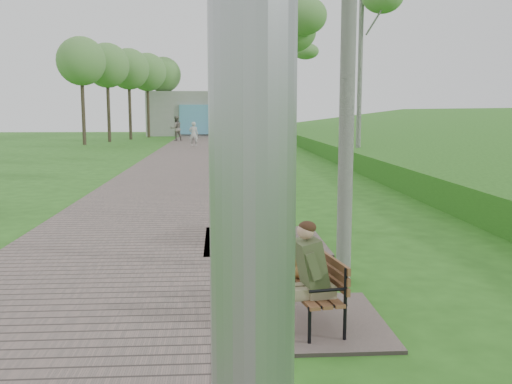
% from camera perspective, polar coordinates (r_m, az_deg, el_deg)
% --- Properties ---
extents(walkway, '(3.50, 67.00, 0.04)m').
position_cam_1_polar(walkway, '(24.59, -7.82, 2.83)').
color(walkway, '#645651').
rests_on(walkway, ground).
extents(kerb, '(0.10, 67.00, 0.05)m').
position_cam_1_polar(kerb, '(24.52, -3.73, 2.89)').
color(kerb, '#999993').
rests_on(kerb, ground).
extents(embankment, '(14.00, 70.00, 1.60)m').
position_cam_1_polar(embankment, '(25.95, 23.84, 2.45)').
color(embankment, '#3D8927').
rests_on(embankment, ground).
extents(building_north, '(10.00, 5.20, 4.00)m').
position_cam_1_polar(building_north, '(53.92, -5.34, 7.80)').
color(building_north, '#9E9E99').
rests_on(building_north, ground).
extents(bench_main, '(1.55, 1.72, 1.35)m').
position_cam_1_polar(bench_main, '(6.11, 4.79, -9.80)').
color(bench_main, '#645651').
rests_on(bench_main, ground).
extents(bench_second, '(2.03, 2.25, 1.24)m').
position_cam_1_polar(bench_second, '(9.84, 0.57, -3.70)').
color(bench_second, '#645651').
rests_on(bench_second, ground).
extents(bench_third, '(1.69, 1.88, 1.04)m').
position_cam_1_polar(bench_third, '(20.27, -0.61, 2.28)').
color(bench_third, '#645651').
rests_on(bench_third, ground).
extents(bench_far, '(1.74, 1.93, 1.07)m').
position_cam_1_polar(bench_far, '(34.63, -2.31, 4.70)').
color(bench_far, '#645651').
rests_on(bench_far, ground).
extents(lamp_post_second, '(0.19, 0.19, 4.94)m').
position_cam_1_polar(lamp_post_second, '(14.49, -2.65, 8.34)').
color(lamp_post_second, '#979A9F').
rests_on(lamp_post_second, ground).
extents(lamp_post_third, '(0.19, 0.19, 4.96)m').
position_cam_1_polar(lamp_post_third, '(30.48, -3.30, 8.23)').
color(lamp_post_third, '#979A9F').
rests_on(lamp_post_third, ground).
extents(lamp_post_far, '(0.19, 0.19, 5.00)m').
position_cam_1_polar(lamp_post_far, '(51.80, -3.47, 8.19)').
color(lamp_post_far, '#979A9F').
rests_on(lamp_post_far, ground).
extents(pedestrian_near, '(0.61, 0.43, 1.58)m').
position_cam_1_polar(pedestrian_near, '(36.51, -6.26, 5.77)').
color(pedestrian_near, beige).
rests_on(pedestrian_near, ground).
extents(pedestrian_far, '(1.12, 1.02, 1.88)m').
position_cam_1_polar(pedestrian_far, '(43.32, -7.99, 6.30)').
color(pedestrian_far, gray).
rests_on(pedestrian_far, ground).
extents(birch_far_b, '(2.41, 2.41, 8.15)m').
position_cam_1_polar(birch_far_b, '(32.22, 3.48, 15.49)').
color(birch_far_b, silver).
rests_on(birch_far_b, ground).
extents(birch_far_c, '(2.77, 2.77, 11.46)m').
position_cam_1_polar(birch_far_c, '(39.92, 3.26, 17.83)').
color(birch_far_c, silver).
rests_on(birch_far_c, ground).
extents(birch_distant_a, '(2.31, 2.31, 6.97)m').
position_cam_1_polar(birch_distant_a, '(43.41, 0.09, 12.36)').
color(birch_distant_a, silver).
rests_on(birch_distant_a, ground).
extents(birch_distant_b, '(2.97, 2.97, 11.98)m').
position_cam_1_polar(birch_distant_b, '(49.56, 2.64, 16.40)').
color(birch_distant_b, silver).
rests_on(birch_distant_b, ground).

